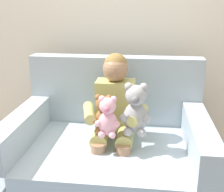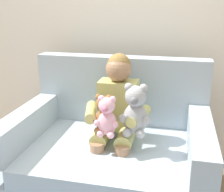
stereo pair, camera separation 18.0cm
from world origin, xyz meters
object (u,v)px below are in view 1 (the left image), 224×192
seated_child (114,110)px  plush_brown (104,115)px  plush_grey (135,110)px  plush_pink (108,117)px  armchair (110,156)px

seated_child → plush_brown: size_ratio=3.28×
plush_grey → seated_child: bearing=149.3°
plush_grey → plush_brown: 0.20m
plush_pink → plush_brown: 0.06m
armchair → plush_grey: size_ratio=3.90×
seated_child → armchair: bearing=-127.2°
plush_grey → plush_brown: size_ratio=1.31×
plush_grey → plush_brown: (-0.20, -0.01, -0.04)m
armchair → seated_child: seated_child is taller
armchair → plush_brown: 0.36m
plush_pink → plush_grey: (0.17, 0.06, 0.03)m
plush_brown → armchair: bearing=80.2°
plush_pink → plush_brown: plush_pink is taller
plush_grey → armchair: bearing=161.4°
armchair → plush_pink: armchair is taller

